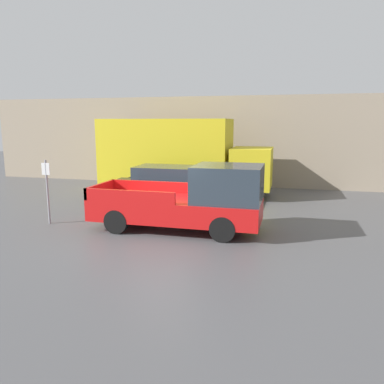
{
  "coord_description": "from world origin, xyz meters",
  "views": [
    {
      "loc": [
        3.63,
        -10.94,
        3.4
      ],
      "look_at": [
        0.45,
        1.22,
        1.07
      ],
      "focal_mm": 35.0,
      "sensor_mm": 36.0,
      "label": 1
    }
  ],
  "objects_px": {
    "pickup_truck": "(192,201)",
    "delivery_truck": "(178,155)",
    "car": "(166,187)",
    "parking_sign": "(47,188)"
  },
  "relations": [
    {
      "from": "pickup_truck",
      "to": "delivery_truck",
      "type": "bearing_deg",
      "value": 110.83
    },
    {
      "from": "car",
      "to": "parking_sign",
      "type": "xyz_separation_m",
      "value": [
        -3.1,
        -3.34,
        0.39
      ]
    },
    {
      "from": "pickup_truck",
      "to": "car",
      "type": "relative_size",
      "value": 1.15
    },
    {
      "from": "pickup_truck",
      "to": "delivery_truck",
      "type": "relative_size",
      "value": 0.67
    },
    {
      "from": "pickup_truck",
      "to": "delivery_truck",
      "type": "xyz_separation_m",
      "value": [
        -2.27,
        5.97,
        0.91
      ]
    },
    {
      "from": "pickup_truck",
      "to": "delivery_truck",
      "type": "distance_m",
      "value": 6.45
    },
    {
      "from": "pickup_truck",
      "to": "parking_sign",
      "type": "xyz_separation_m",
      "value": [
        -4.94,
        -0.39,
        0.25
      ]
    },
    {
      "from": "car",
      "to": "delivery_truck",
      "type": "xyz_separation_m",
      "value": [
        -0.42,
        3.02,
        1.05
      ]
    },
    {
      "from": "pickup_truck",
      "to": "parking_sign",
      "type": "relative_size",
      "value": 2.47
    },
    {
      "from": "pickup_truck",
      "to": "parking_sign",
      "type": "bearing_deg",
      "value": -175.48
    }
  ]
}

